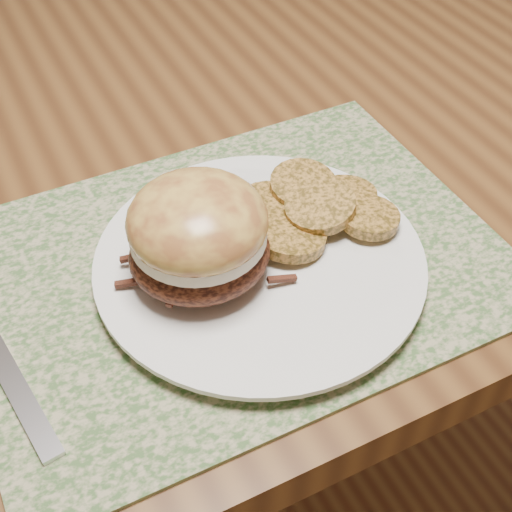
{
  "coord_description": "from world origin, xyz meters",
  "views": [
    {
      "loc": [
        -0.03,
        -0.64,
        1.19
      ],
      "look_at": [
        0.15,
        -0.29,
        0.79
      ],
      "focal_mm": 50.0,
      "sensor_mm": 36.0,
      "label": 1
    }
  ],
  "objects_px": {
    "dinner_plate": "(260,264)",
    "pork_sandwich": "(198,235)",
    "fork": "(0,359)",
    "dining_table": "(17,209)"
  },
  "relations": [
    {
      "from": "fork",
      "to": "pork_sandwich",
      "type": "bearing_deg",
      "value": -7.37
    },
    {
      "from": "dining_table",
      "to": "dinner_plate",
      "type": "height_order",
      "value": "dinner_plate"
    },
    {
      "from": "dining_table",
      "to": "fork",
      "type": "relative_size",
      "value": 7.52
    },
    {
      "from": "pork_sandwich",
      "to": "dining_table",
      "type": "bearing_deg",
      "value": 116.03
    },
    {
      "from": "dining_table",
      "to": "pork_sandwich",
      "type": "distance_m",
      "value": 0.32
    },
    {
      "from": "dinner_plate",
      "to": "fork",
      "type": "bearing_deg",
      "value": 179.04
    },
    {
      "from": "dining_table",
      "to": "fork",
      "type": "xyz_separation_m",
      "value": [
        -0.06,
        -0.27,
        0.09
      ]
    },
    {
      "from": "fork",
      "to": "dinner_plate",
      "type": "bearing_deg",
      "value": -9.11
    },
    {
      "from": "pork_sandwich",
      "to": "fork",
      "type": "height_order",
      "value": "pork_sandwich"
    },
    {
      "from": "dinner_plate",
      "to": "pork_sandwich",
      "type": "bearing_deg",
      "value": 173.33
    }
  ]
}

